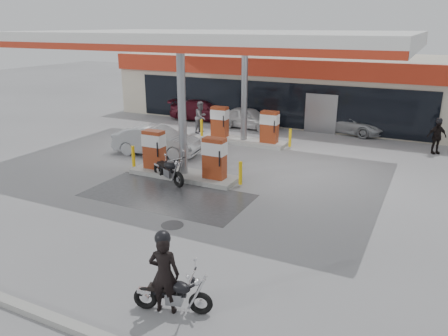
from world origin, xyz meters
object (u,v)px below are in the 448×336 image
(parked_car_left, at_px, (205,110))
(biker_walking, at_px, (437,137))
(parked_motorcycle, at_px, (169,171))
(sedan_white, at_px, (248,118))
(pump_island_near, at_px, (184,160))
(hatchback_silver, at_px, (157,141))
(attendant, at_px, (201,117))
(biker_main, at_px, (164,274))
(parked_car_right, at_px, (350,123))
(main_motorcycle, at_px, (174,295))
(pump_island_far, at_px, (244,129))

(parked_car_left, bearing_deg, biker_walking, -106.20)
(parked_motorcycle, distance_m, sedan_white, 10.06)
(pump_island_near, relative_size, parked_car_left, 1.15)
(hatchback_silver, height_order, parked_car_left, hatchback_silver)
(parked_motorcycle, bearing_deg, attendant, 135.15)
(biker_walking, bearing_deg, biker_main, -139.40)
(parked_motorcycle, height_order, attendant, attendant)
(parked_car_right, bearing_deg, biker_main, -168.40)
(main_motorcycle, height_order, attendant, attendant)
(main_motorcycle, xyz_separation_m, sedan_white, (-5.47, 16.77, 0.22))
(sedan_white, height_order, attendant, attendant)
(attendant, distance_m, parked_car_right, 8.43)
(pump_island_far, xyz_separation_m, hatchback_silver, (-2.80, -3.80, -0.03))
(main_motorcycle, relative_size, biker_walking, 1.04)
(main_motorcycle, distance_m, parked_car_right, 18.22)
(attendant, distance_m, parked_car_left, 3.32)
(main_motorcycle, relative_size, biker_main, 0.95)
(pump_island_near, height_order, parked_car_left, pump_island_near)
(pump_island_far, xyz_separation_m, parked_car_left, (-4.50, 4.00, -0.06))
(pump_island_far, height_order, biker_walking, pump_island_far)
(biker_main, bearing_deg, biker_walking, -124.39)
(main_motorcycle, relative_size, attendant, 0.95)
(pump_island_near, height_order, attendant, attendant)
(pump_island_near, relative_size, main_motorcycle, 3.02)
(pump_island_far, relative_size, parked_car_right, 1.26)
(pump_island_far, xyz_separation_m, parked_car_right, (4.50, 4.65, -0.14))
(pump_island_near, relative_size, biker_walking, 3.13)
(sedan_white, bearing_deg, biker_walking, -90.83)
(main_motorcycle, height_order, parked_car_right, parked_car_right)
(main_motorcycle, distance_m, attendant, 16.36)
(pump_island_far, distance_m, biker_main, 14.25)
(pump_island_near, bearing_deg, parked_car_right, 67.09)
(pump_island_far, xyz_separation_m, biker_main, (4.17, -13.63, 0.19))
(sedan_white, relative_size, parked_car_right, 0.89)
(pump_island_far, distance_m, parked_car_right, 6.47)
(pump_island_near, relative_size, attendant, 2.87)
(biker_main, xyz_separation_m, attendant, (-7.26, 14.63, -0.00))
(main_motorcycle, relative_size, sedan_white, 0.47)
(sedan_white, xyz_separation_m, parked_car_right, (5.62, 1.45, -0.05))
(biker_main, xyz_separation_m, parked_car_right, (0.33, 18.28, -0.33))
(pump_island_near, relative_size, parked_motorcycle, 2.64)
(parked_car_left, xyz_separation_m, biker_walking, (13.50, -1.80, 0.17))
(pump_island_near, xyz_separation_m, parked_motorcycle, (-0.18, -0.82, -0.24))
(pump_island_near, bearing_deg, hatchback_silver, 141.86)
(pump_island_far, relative_size, main_motorcycle, 3.02)
(hatchback_silver, bearing_deg, biker_main, -151.99)
(parked_motorcycle, relative_size, hatchback_silver, 0.47)
(pump_island_near, bearing_deg, sedan_white, 96.94)
(parked_motorcycle, height_order, sedan_white, sedan_white)
(parked_car_right, bearing_deg, sedan_white, 117.09)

